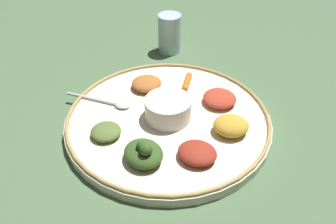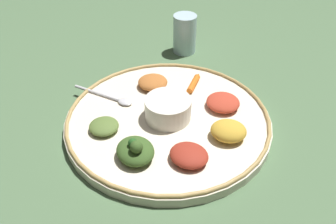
# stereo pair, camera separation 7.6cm
# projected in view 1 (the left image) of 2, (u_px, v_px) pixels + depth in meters

# --- Properties ---
(ground_plane) EXTENTS (2.40, 2.40, 0.00)m
(ground_plane) POSITION_uv_depth(u_px,v_px,m) (168.00, 125.00, 0.78)
(ground_plane) COLOR #4C6B47
(platter) EXTENTS (0.44, 0.44, 0.02)m
(platter) POSITION_uv_depth(u_px,v_px,m) (168.00, 121.00, 0.77)
(platter) COLOR beige
(platter) RESTS_ON ground_plane
(platter_rim) EXTENTS (0.43, 0.43, 0.01)m
(platter_rim) POSITION_uv_depth(u_px,v_px,m) (168.00, 116.00, 0.77)
(platter_rim) COLOR tan
(platter_rim) RESTS_ON platter
(center_bowl) EXTENTS (0.10, 0.10, 0.05)m
(center_bowl) POSITION_uv_depth(u_px,v_px,m) (168.00, 108.00, 0.75)
(center_bowl) COLOR silver
(center_bowl) RESTS_ON platter
(spoon) EXTENTS (0.12, 0.12, 0.01)m
(spoon) POSITION_uv_depth(u_px,v_px,m) (108.00, 102.00, 0.80)
(spoon) COLOR silver
(spoon) RESTS_ON platter
(greens_pile) EXTENTS (0.09, 0.08, 0.05)m
(greens_pile) POSITION_uv_depth(u_px,v_px,m) (144.00, 153.00, 0.66)
(greens_pile) COLOR #385623
(greens_pile) RESTS_ON platter
(carrot_near_spoon) EXTENTS (0.07, 0.06, 0.01)m
(carrot_near_spoon) POSITION_uv_depth(u_px,v_px,m) (187.00, 81.00, 0.86)
(carrot_near_spoon) COLOR orange
(carrot_near_spoon) RESTS_ON platter
(mound_chickpea) EXTENTS (0.08, 0.08, 0.02)m
(mound_chickpea) POSITION_uv_depth(u_px,v_px,m) (146.00, 84.00, 0.85)
(mound_chickpea) COLOR #B2662D
(mound_chickpea) RESTS_ON platter
(mound_berbere_red) EXTENTS (0.09, 0.08, 0.03)m
(mound_berbere_red) POSITION_uv_depth(u_px,v_px,m) (219.00, 98.00, 0.80)
(mound_berbere_red) COLOR #B73D28
(mound_berbere_red) RESTS_ON platter
(mound_collards) EXTENTS (0.06, 0.06, 0.02)m
(mound_collards) POSITION_uv_depth(u_px,v_px,m) (106.00, 132.00, 0.72)
(mound_collards) COLOR #567033
(mound_collards) RESTS_ON platter
(mound_beet) EXTENTS (0.10, 0.10, 0.03)m
(mound_beet) POSITION_uv_depth(u_px,v_px,m) (198.00, 153.00, 0.67)
(mound_beet) COLOR maroon
(mound_beet) RESTS_ON platter
(mound_lentil_yellow) EXTENTS (0.09, 0.09, 0.03)m
(mound_lentil_yellow) POSITION_uv_depth(u_px,v_px,m) (231.00, 126.00, 0.72)
(mound_lentil_yellow) COLOR gold
(mound_lentil_yellow) RESTS_ON platter
(drinking_glass) EXTENTS (0.06, 0.06, 0.11)m
(drinking_glass) POSITION_uv_depth(u_px,v_px,m) (170.00, 36.00, 1.01)
(drinking_glass) COLOR silver
(drinking_glass) RESTS_ON ground_plane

